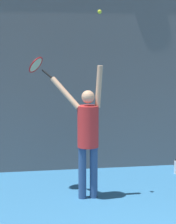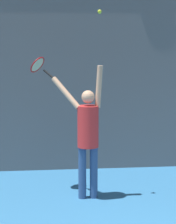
% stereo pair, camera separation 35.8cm
% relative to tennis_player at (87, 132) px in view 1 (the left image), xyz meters
% --- Properties ---
extents(back_wall, '(18.00, 0.10, 5.00)m').
position_rel_tennis_player_xyz_m(back_wall, '(0.62, 1.76, 1.38)').
color(back_wall, slate).
rests_on(back_wall, ground_plane).
extents(tennis_player, '(0.85, 0.55, 2.21)m').
position_rel_tennis_player_xyz_m(tennis_player, '(0.00, 0.00, 0.00)').
color(tennis_player, '#2D4C7F').
rests_on(tennis_player, ground_plane).
extents(tennis_racket, '(0.45, 0.38, 0.37)m').
position_rel_tennis_player_xyz_m(tennis_racket, '(-0.79, 0.47, 1.07)').
color(tennis_racket, black).
extents(tennis_ball, '(0.06, 0.06, 0.06)m').
position_rel_tennis_player_xyz_m(tennis_ball, '(0.19, -0.03, 1.92)').
color(tennis_ball, '#CCDB2D').
extents(water_bottle, '(0.08, 0.08, 0.30)m').
position_rel_tennis_player_xyz_m(water_bottle, '(1.97, 1.08, -0.99)').
color(water_bottle, silver).
rests_on(water_bottle, ground_plane).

